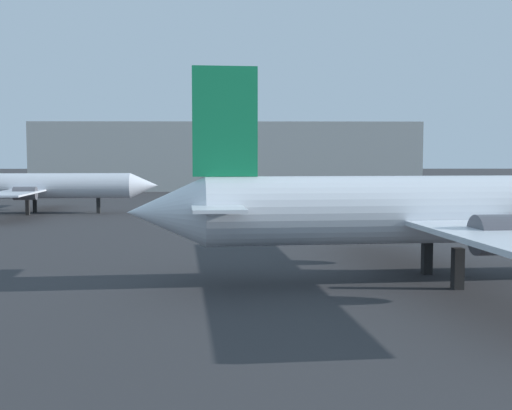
# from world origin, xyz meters

# --- Properties ---
(airplane_at_gate) EXTENTS (35.99, 28.73, 11.19)m
(airplane_at_gate) POSITION_xyz_m (14.09, 25.64, 3.84)
(airplane_at_gate) COLOR silver
(airplane_at_gate) RESTS_ON ground_plane
(airplane_far_left) EXTENTS (26.78, 24.96, 8.84)m
(airplane_far_left) POSITION_xyz_m (-21.15, 65.78, 3.17)
(airplane_far_left) COLOR silver
(airplane_far_left) RESTS_ON ground_plane
(terminal_building) EXTENTS (71.35, 25.02, 12.67)m
(terminal_building) POSITION_xyz_m (-1.14, 121.88, 6.33)
(terminal_building) COLOR #B7B7B2
(terminal_building) RESTS_ON ground_plane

